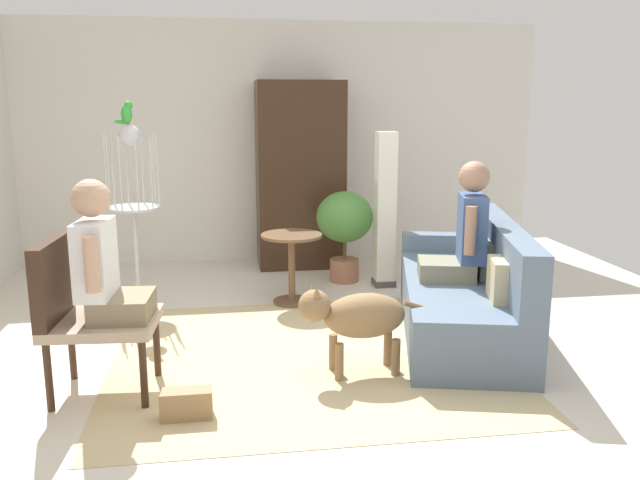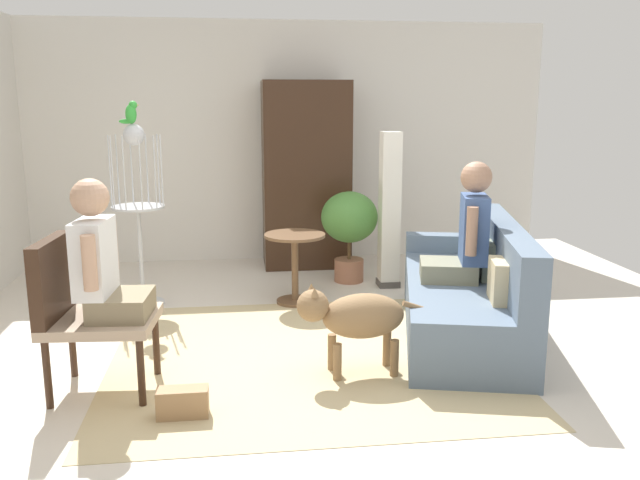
{
  "view_description": "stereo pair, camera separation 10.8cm",
  "coord_description": "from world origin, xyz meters",
  "views": [
    {
      "loc": [
        -0.57,
        -4.23,
        1.74
      ],
      "look_at": [
        0.1,
        0.13,
        0.81
      ],
      "focal_mm": 36.87,
      "sensor_mm": 36.0,
      "label": 1
    },
    {
      "loc": [
        -0.47,
        -4.25,
        1.74
      ],
      "look_at": [
        0.1,
        0.13,
        0.81
      ],
      "focal_mm": 36.87,
      "sensor_mm": 36.0,
      "label": 2
    }
  ],
  "objects": [
    {
      "name": "ground_plane",
      "position": [
        0.0,
        0.0,
        0.0
      ],
      "size": [
        7.27,
        7.27,
        0.0
      ],
      "primitive_type": "plane",
      "color": "beige"
    },
    {
      "name": "back_wall",
      "position": [
        0.0,
        3.09,
        1.3
      ],
      "size": [
        5.97,
        0.12,
        2.6
      ],
      "primitive_type": "cube",
      "color": "silver",
      "rests_on": "ground"
    },
    {
      "name": "area_rug",
      "position": [
        -0.02,
        0.03,
        0.0
      ],
      "size": [
        2.66,
        2.49,
        0.01
      ],
      "primitive_type": "cube",
      "color": "#C6B284",
      "rests_on": "ground"
    },
    {
      "name": "couch",
      "position": [
        1.26,
        0.36,
        0.3
      ],
      "size": [
        1.28,
        2.23,
        0.85
      ],
      "color": "slate",
      "rests_on": "ground"
    },
    {
      "name": "armchair",
      "position": [
        -1.42,
        -0.34,
        0.55
      ],
      "size": [
        0.67,
        0.6,
        0.95
      ],
      "color": "#382316",
      "rests_on": "ground"
    },
    {
      "name": "person_on_couch",
      "position": [
        1.22,
        0.34,
        0.79
      ],
      "size": [
        0.55,
        0.52,
        0.89
      ],
      "color": "gray"
    },
    {
      "name": "person_on_armchair",
      "position": [
        -1.27,
        -0.35,
        0.82
      ],
      "size": [
        0.44,
        0.54,
        0.83
      ],
      "color": "#827255"
    },
    {
      "name": "round_end_table",
      "position": [
        0.03,
        1.29,
        0.4
      ],
      "size": [
        0.53,
        0.53,
        0.62
      ],
      "color": "brown",
      "rests_on": "ground"
    },
    {
      "name": "dog",
      "position": [
        0.27,
        -0.29,
        0.39
      ],
      "size": [
        0.87,
        0.32,
        0.61
      ],
      "color": "olive",
      "rests_on": "ground"
    },
    {
      "name": "bird_cage_stand",
      "position": [
        -1.29,
        1.39,
        0.86
      ],
      "size": [
        0.44,
        0.44,
        1.56
      ],
      "color": "silver",
      "rests_on": "ground"
    },
    {
      "name": "parrot",
      "position": [
        -1.31,
        1.39,
        1.65
      ],
      "size": [
        0.17,
        0.1,
        0.19
      ],
      "color": "green",
      "rests_on": "bird_cage_stand"
    },
    {
      "name": "potted_plant",
      "position": [
        0.62,
        1.94,
        0.59
      ],
      "size": [
        0.55,
        0.55,
        0.89
      ],
      "color": "#996047",
      "rests_on": "ground"
    },
    {
      "name": "column_lamp",
      "position": [
        0.96,
        1.72,
        0.73
      ],
      "size": [
        0.2,
        0.2,
        1.47
      ],
      "color": "#4C4742",
      "rests_on": "ground"
    },
    {
      "name": "armoire_cabinet",
      "position": [
        0.27,
        2.68,
        0.98
      ],
      "size": [
        0.91,
        0.56,
        1.95
      ],
      "primitive_type": "cube",
      "color": "#382316",
      "rests_on": "ground"
    },
    {
      "name": "handbag",
      "position": [
        -0.8,
        -0.76,
        0.08
      ],
      "size": [
        0.29,
        0.12,
        0.17
      ],
      "primitive_type": "cube",
      "color": "#99724C",
      "rests_on": "ground"
    }
  ]
}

